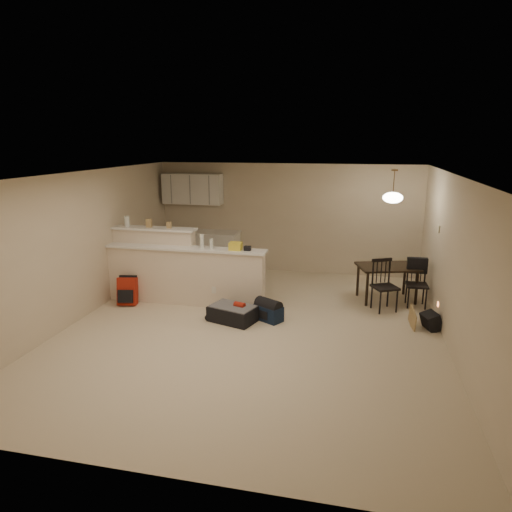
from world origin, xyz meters
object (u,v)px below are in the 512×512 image
(red_backpack, at_px, (128,291))
(suitcase, at_px, (233,314))
(navy_duffel, at_px, (268,313))
(dining_chair_near, at_px, (385,286))
(dining_chair_far, at_px, (417,284))
(dining_table, at_px, (387,270))
(pendant_lamp, at_px, (393,197))
(black_daypack, at_px, (431,321))

(red_backpack, bearing_deg, suitcase, -20.11)
(red_backpack, height_order, navy_duffel, red_backpack)
(dining_chair_near, bearing_deg, red_backpack, 161.74)
(dining_chair_far, distance_m, navy_duffel, 2.85)
(navy_duffel, bearing_deg, dining_chair_far, 57.16)
(dining_chair_near, height_order, navy_duffel, dining_chair_near)
(dining_chair_near, relative_size, red_backpack, 1.81)
(dining_table, distance_m, dining_chair_far, 0.60)
(suitcase, relative_size, navy_duffel, 1.58)
(dining_chair_far, height_order, navy_duffel, dining_chair_far)
(suitcase, bearing_deg, navy_duffel, 33.30)
(dining_table, relative_size, pendant_lamp, 2.03)
(dining_table, bearing_deg, black_daypack, -80.33)
(pendant_lamp, xyz_separation_m, dining_chair_near, (-0.06, -0.59, -1.52))
(navy_duffel, bearing_deg, dining_table, 67.48)
(dining_chair_near, bearing_deg, suitcase, 176.14)
(red_backpack, bearing_deg, dining_table, 4.92)
(dining_chair_far, bearing_deg, dining_table, 152.86)
(black_daypack, bearing_deg, red_backpack, 70.16)
(pendant_lamp, distance_m, navy_duffel, 3.13)
(dining_chair_near, relative_size, dining_chair_far, 1.07)
(pendant_lamp, relative_size, black_daypack, 2.01)
(dining_chair_far, distance_m, suitcase, 3.45)
(dining_table, height_order, black_daypack, dining_table)
(pendant_lamp, distance_m, dining_chair_near, 1.63)
(dining_chair_near, distance_m, dining_chair_far, 0.68)
(pendant_lamp, bearing_deg, suitcase, -147.34)
(dining_table, distance_m, dining_chair_near, 0.60)
(pendant_lamp, distance_m, black_daypack, 2.36)
(red_backpack, bearing_deg, black_daypack, -10.41)
(red_backpack, xyz_separation_m, navy_duffel, (2.73, -0.20, -0.13))
(pendant_lamp, relative_size, dining_chair_far, 0.71)
(dining_table, bearing_deg, navy_duffel, -160.15)
(red_backpack, bearing_deg, dining_chair_near, -1.73)
(dining_chair_near, xyz_separation_m, suitcase, (-2.54, -1.08, -0.34))
(dining_chair_far, xyz_separation_m, red_backpack, (-5.27, -1.06, -0.18))
(suitcase, relative_size, red_backpack, 1.49)
(pendant_lamp, distance_m, dining_chair_far, 1.66)
(dining_table, xyz_separation_m, red_backpack, (-4.75, -1.30, -0.34))
(dining_chair_near, relative_size, black_daypack, 3.04)
(dining_chair_near, xyz_separation_m, navy_duffel, (-1.95, -0.92, -0.33))
(black_daypack, bearing_deg, navy_duffel, 74.52)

